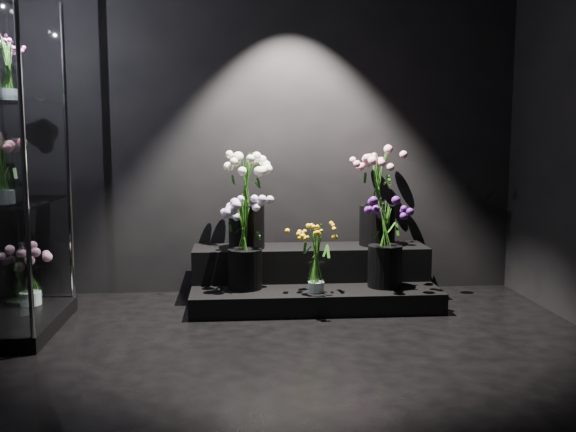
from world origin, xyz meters
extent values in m
plane|color=black|center=(0.00, 0.00, 0.00)|extent=(4.00, 4.00, 0.00)
plane|color=black|center=(0.00, 2.00, 1.40)|extent=(4.00, 0.00, 4.00)
plane|color=black|center=(0.00, -2.00, 1.40)|extent=(4.00, 0.00, 4.00)
cube|color=black|center=(0.33, 1.55, 0.08)|extent=(1.80, 0.80, 0.15)
cube|color=black|center=(0.33, 1.75, 0.28)|extent=(1.80, 0.40, 0.25)
cube|color=black|center=(-1.69, 1.05, 0.05)|extent=(0.59, 0.98, 0.10)
cube|color=white|center=(-1.69, 1.05, 0.83)|extent=(0.53, 0.92, 0.01)
cube|color=white|center=(-1.69, 1.05, 1.47)|extent=(0.53, 0.92, 0.01)
cylinder|color=white|center=(0.32, 1.29, 0.26)|extent=(0.12, 0.12, 0.22)
cylinder|color=black|center=(-0.18, 1.45, 0.29)|extent=(0.25, 0.25, 0.29)
cylinder|color=black|center=(0.84, 1.42, 0.30)|extent=(0.25, 0.25, 0.31)
cylinder|color=black|center=(-0.16, 1.71, 0.57)|extent=(0.27, 0.27, 0.34)
cylinder|color=black|center=(0.85, 1.77, 0.56)|extent=(0.28, 0.28, 0.31)
cylinder|color=white|center=(-1.65, 0.90, 0.96)|extent=(0.14, 0.14, 0.25)
cylinder|color=white|center=(-1.68, 1.20, 1.58)|extent=(0.13, 0.13, 0.21)
cylinder|color=white|center=(-1.65, 1.31, 0.23)|extent=(0.16, 0.16, 0.26)
camera|label=1|loc=(-0.24, -3.10, 1.26)|focal=40.00mm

